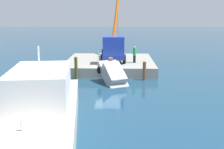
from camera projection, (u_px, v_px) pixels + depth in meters
ground at (108, 80)px, 27.00m from camera, size 200.00×200.00×0.00m
dock at (110, 64)px, 32.39m from camera, size 10.18×9.82×1.00m
crane_truck at (113, 49)px, 31.09m from camera, size 8.78×2.89×6.90m
dock_worker at (135, 54)px, 30.27m from camera, size 0.34×0.34×1.80m
salvaged_car at (114, 77)px, 25.32m from camera, size 4.28×3.34×2.95m
moored_yacht at (35, 137)px, 12.95m from camera, size 14.65×5.57×6.12m
piling_near at (76, 68)px, 27.13m from camera, size 0.31×0.31×2.16m
piling_mid at (111, 69)px, 26.79m from camera, size 0.41×0.41×2.17m
piling_far at (144, 71)px, 26.69m from camera, size 0.32×0.32×1.79m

